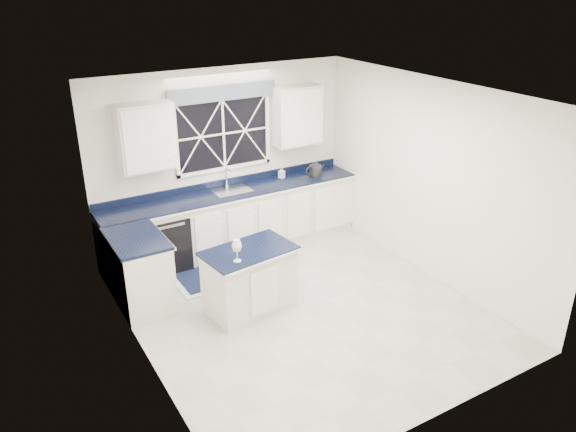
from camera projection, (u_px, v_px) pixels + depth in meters
ground at (303, 308)px, 7.11m from camera, size 4.50×4.50×0.00m
back_wall at (223, 159)px, 8.34m from camera, size 4.00×0.10×2.70m
base_cabinets at (219, 230)px, 8.18m from camera, size 3.99×1.60×0.90m
countertop at (233, 192)px, 8.27m from camera, size 3.98×0.64×0.04m
dishwasher at (165, 240)px, 7.96m from camera, size 0.60×0.58×0.82m
window at (223, 128)px, 8.11m from camera, size 1.65×0.09×1.26m
upper_cabinets at (227, 125)px, 7.98m from camera, size 3.10×0.34×0.90m
faucet at (227, 177)px, 8.35m from camera, size 0.05×0.20×0.30m
island at (250, 279)px, 6.95m from camera, size 1.18×0.80×0.82m
rug at (224, 272)px, 7.94m from camera, size 1.46×0.89×0.02m
kettle at (315, 169)px, 8.87m from camera, size 0.32×0.21×0.23m
wine_glass at (237, 247)px, 6.45m from camera, size 0.11×0.11×0.27m
soap_bottle at (282, 173)px, 8.76m from camera, size 0.10×0.11×0.18m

